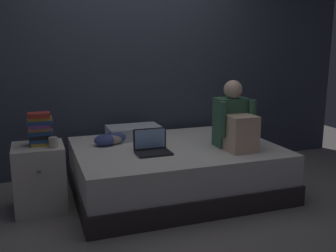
% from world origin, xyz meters
% --- Properties ---
extents(ground_plane, '(8.00, 8.00, 0.00)m').
position_xyz_m(ground_plane, '(0.00, 0.00, 0.00)').
color(ground_plane, gray).
extents(wall_back, '(5.60, 0.10, 2.70)m').
position_xyz_m(wall_back, '(0.00, 1.20, 1.35)').
color(wall_back, '#383D4C').
rests_on(wall_back, ground_plane).
extents(bed, '(2.00, 1.50, 0.48)m').
position_xyz_m(bed, '(0.20, 0.30, 0.24)').
color(bed, '#332D2B').
rests_on(bed, ground_plane).
extents(nightstand, '(0.44, 0.46, 0.60)m').
position_xyz_m(nightstand, '(-1.10, 0.30, 0.30)').
color(nightstand, beige).
rests_on(nightstand, ground_plane).
extents(person_sitting, '(0.39, 0.44, 0.66)m').
position_xyz_m(person_sitting, '(0.71, 0.03, 0.73)').
color(person_sitting, '#38664C').
rests_on(person_sitting, bed).
extents(laptop, '(0.32, 0.23, 0.22)m').
position_xyz_m(laptop, '(-0.10, 0.13, 0.54)').
color(laptop, black).
rests_on(laptop, bed).
extents(pillow, '(0.56, 0.36, 0.13)m').
position_xyz_m(pillow, '(-0.11, 0.75, 0.55)').
color(pillow, silver).
rests_on(pillow, bed).
extents(book_stack, '(0.23, 0.17, 0.29)m').
position_xyz_m(book_stack, '(-1.07, 0.31, 0.74)').
color(book_stack, gold).
rests_on(book_stack, nightstand).
extents(mug, '(0.08, 0.08, 0.09)m').
position_xyz_m(mug, '(-0.97, 0.18, 0.64)').
color(mug, '#BCB2A3').
rests_on(mug, nightstand).
extents(clothes_pile, '(0.35, 0.29, 0.12)m').
position_xyz_m(clothes_pile, '(-0.37, 0.60, 0.54)').
color(clothes_pile, gray).
rests_on(clothes_pile, bed).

